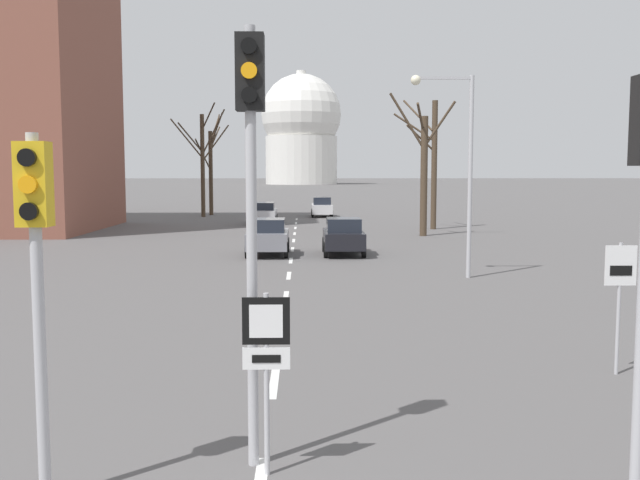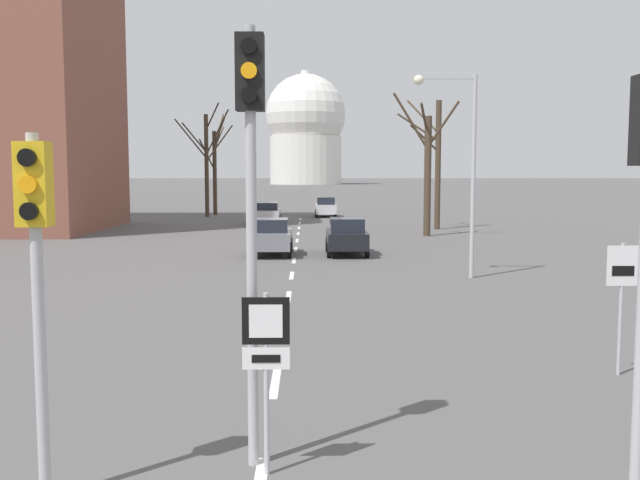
% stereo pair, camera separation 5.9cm
% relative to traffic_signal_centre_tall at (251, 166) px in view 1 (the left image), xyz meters
% --- Properties ---
extents(lane_stripe_1, '(0.16, 2.00, 0.01)m').
position_rel_traffic_signal_centre_tall_xyz_m(lane_stripe_1, '(0.12, 3.70, -3.93)').
color(lane_stripe_1, silver).
rests_on(lane_stripe_1, ground_plane).
extents(lane_stripe_2, '(0.16, 2.00, 0.01)m').
position_rel_traffic_signal_centre_tall_xyz_m(lane_stripe_2, '(0.12, 8.20, -3.93)').
color(lane_stripe_2, silver).
rests_on(lane_stripe_2, ground_plane).
extents(lane_stripe_3, '(0.16, 2.00, 0.01)m').
position_rel_traffic_signal_centre_tall_xyz_m(lane_stripe_3, '(0.12, 12.70, -3.93)').
color(lane_stripe_3, silver).
rests_on(lane_stripe_3, ground_plane).
extents(lane_stripe_4, '(0.16, 2.00, 0.01)m').
position_rel_traffic_signal_centre_tall_xyz_m(lane_stripe_4, '(0.12, 17.20, -3.93)').
color(lane_stripe_4, silver).
rests_on(lane_stripe_4, ground_plane).
extents(lane_stripe_5, '(0.16, 2.00, 0.01)m').
position_rel_traffic_signal_centre_tall_xyz_m(lane_stripe_5, '(0.12, 21.70, -3.93)').
color(lane_stripe_5, silver).
rests_on(lane_stripe_5, ground_plane).
extents(lane_stripe_6, '(0.16, 2.00, 0.01)m').
position_rel_traffic_signal_centre_tall_xyz_m(lane_stripe_6, '(0.12, 26.20, -3.93)').
color(lane_stripe_6, silver).
rests_on(lane_stripe_6, ground_plane).
extents(lane_stripe_7, '(0.16, 2.00, 0.01)m').
position_rel_traffic_signal_centre_tall_xyz_m(lane_stripe_7, '(0.12, 30.70, -3.93)').
color(lane_stripe_7, silver).
rests_on(lane_stripe_7, ground_plane).
extents(lane_stripe_8, '(0.16, 2.00, 0.01)m').
position_rel_traffic_signal_centre_tall_xyz_m(lane_stripe_8, '(0.12, 35.20, -3.93)').
color(lane_stripe_8, silver).
rests_on(lane_stripe_8, ground_plane).
extents(lane_stripe_9, '(0.16, 2.00, 0.01)m').
position_rel_traffic_signal_centre_tall_xyz_m(lane_stripe_9, '(0.12, 39.70, -3.93)').
color(lane_stripe_9, silver).
rests_on(lane_stripe_9, ground_plane).
extents(lane_stripe_10, '(0.16, 2.00, 0.01)m').
position_rel_traffic_signal_centre_tall_xyz_m(lane_stripe_10, '(0.12, 44.20, -3.93)').
color(lane_stripe_10, silver).
rests_on(lane_stripe_10, ground_plane).
extents(lane_stripe_11, '(0.16, 2.00, 0.01)m').
position_rel_traffic_signal_centre_tall_xyz_m(lane_stripe_11, '(0.12, 48.70, -3.93)').
color(lane_stripe_11, silver).
rests_on(lane_stripe_11, ground_plane).
extents(traffic_signal_centre_tall, '(0.36, 0.34, 5.69)m').
position_rel_traffic_signal_centre_tall_xyz_m(traffic_signal_centre_tall, '(0.00, 0.00, 0.00)').
color(traffic_signal_centre_tall, '#B2B2B7').
rests_on(traffic_signal_centre_tall, ground_plane).
extents(traffic_signal_near_left, '(0.36, 0.34, 4.31)m').
position_rel_traffic_signal_centre_tall_xyz_m(traffic_signal_near_left, '(-2.38, -0.99, -0.92)').
color(traffic_signal_near_left, '#B2B2B7').
rests_on(traffic_signal_near_left, ground_plane).
extents(route_sign_post, '(0.60, 0.08, 2.36)m').
position_rel_traffic_signal_centre_tall_xyz_m(route_sign_post, '(0.20, -0.33, -2.34)').
color(route_sign_post, '#B2B2B7').
rests_on(route_sign_post, ground_plane).
extents(speed_limit_sign, '(0.60, 0.08, 2.53)m').
position_rel_traffic_signal_centre_tall_xyz_m(speed_limit_sign, '(6.65, 4.06, -2.22)').
color(speed_limit_sign, '#B2B2B7').
rests_on(speed_limit_sign, ground_plane).
extents(street_lamp_right, '(2.28, 0.36, 7.29)m').
position_rel_traffic_signal_centre_tall_xyz_m(street_lamp_right, '(6.24, 16.52, 0.62)').
color(street_lamp_right, '#B2B2B7').
rests_on(street_lamp_right, ground_plane).
extents(sedan_near_left, '(1.92, 3.81, 1.71)m').
position_rel_traffic_signal_centre_tall_xyz_m(sedan_near_left, '(-0.98, 23.69, -3.07)').
color(sedan_near_left, slate).
rests_on(sedan_near_left, ground_plane).
extents(sedan_near_right, '(1.85, 4.59, 1.61)m').
position_rel_traffic_signal_centre_tall_xyz_m(sedan_near_right, '(-2.23, 43.51, -3.11)').
color(sedan_near_right, '#B7B7BC').
rests_on(sedan_near_right, ground_plane).
extents(sedan_mid_centre, '(1.89, 3.82, 1.72)m').
position_rel_traffic_signal_centre_tall_xyz_m(sedan_mid_centre, '(2.53, 23.78, -3.06)').
color(sedan_mid_centre, black).
rests_on(sedan_mid_centre, ground_plane).
extents(sedan_far_left, '(1.81, 4.11, 1.69)m').
position_rel_traffic_signal_centre_tall_xyz_m(sedan_far_left, '(2.26, 51.83, -3.10)').
color(sedan_far_left, silver).
rests_on(sedan_far_left, ground_plane).
extents(bare_tree_left_near, '(2.19, 6.40, 9.05)m').
position_rel_traffic_signal_centre_tall_xyz_m(bare_tree_left_near, '(-7.51, 54.64, 0.52)').
color(bare_tree_left_near, '#473828').
rests_on(bare_tree_left_near, ground_plane).
extents(bare_tree_right_near, '(3.87, 1.95, 8.49)m').
position_rel_traffic_signal_centre_tall_xyz_m(bare_tree_right_near, '(7.86, 33.44, 0.08)').
color(bare_tree_right_near, '#473828').
rests_on(bare_tree_right_near, ground_plane).
extents(bare_tree_left_far, '(5.07, 3.47, 9.56)m').
position_rel_traffic_signal_centre_tall_xyz_m(bare_tree_left_far, '(-7.89, 52.01, 0.97)').
color(bare_tree_left_far, '#473828').
rests_on(bare_tree_left_far, ground_plane).
extents(bare_tree_right_far, '(2.90, 3.46, 8.84)m').
position_rel_traffic_signal_centre_tall_xyz_m(bare_tree_right_far, '(9.29, 38.53, 0.66)').
color(bare_tree_right_far, '#473828').
rests_on(bare_tree_right_far, ground_plane).
extents(capitol_dome, '(24.06, 24.06, 33.98)m').
position_rel_traffic_signal_centre_tall_xyz_m(capitol_dome, '(0.12, 208.29, 12.61)').
color(capitol_dome, silver).
rests_on(capitol_dome, ground_plane).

